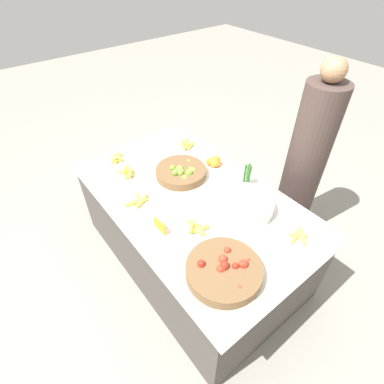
% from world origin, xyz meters
% --- Properties ---
extents(ground_plane, '(12.00, 12.00, 0.00)m').
position_xyz_m(ground_plane, '(0.00, 0.00, 0.00)').
color(ground_plane, gray).
extents(market_table, '(1.83, 1.09, 0.70)m').
position_xyz_m(market_table, '(0.00, 0.00, 0.35)').
color(market_table, '#4C4742').
rests_on(market_table, ground_plane).
extents(lime_bowl, '(0.39, 0.39, 0.10)m').
position_xyz_m(lime_bowl, '(-0.25, 0.09, 0.74)').
color(lime_bowl, brown).
rests_on(lime_bowl, market_table).
extents(tomato_basket, '(0.42, 0.42, 0.11)m').
position_xyz_m(tomato_basket, '(0.61, -0.26, 0.74)').
color(tomato_basket, brown).
rests_on(tomato_basket, market_table).
extents(orange_pile, '(0.11, 0.12, 0.08)m').
position_xyz_m(orange_pile, '(-0.19, 0.38, 0.74)').
color(orange_pile, orange).
rests_on(orange_pile, market_table).
extents(metal_bowl, '(0.37, 0.37, 0.09)m').
position_xyz_m(metal_bowl, '(0.33, 0.21, 0.75)').
color(metal_bowl, silver).
rests_on(metal_bowl, market_table).
extents(price_sign, '(0.12, 0.01, 0.09)m').
position_xyz_m(price_sign, '(0.12, -0.36, 0.74)').
color(price_sign, orange).
rests_on(price_sign, market_table).
extents(veg_bundle, '(0.05, 0.05, 0.18)m').
position_xyz_m(veg_bundle, '(0.14, 0.40, 0.79)').
color(veg_bundle, '#428438').
rests_on(veg_bundle, market_table).
extents(banana_bunch_middle_right, '(0.18, 0.14, 0.06)m').
position_xyz_m(banana_bunch_middle_right, '(-0.51, -0.24, 0.73)').
color(banana_bunch_middle_right, '#EFDB4C').
rests_on(banana_bunch_middle_right, market_table).
extents(banana_bunch_front_right, '(0.18, 0.16, 0.06)m').
position_xyz_m(banana_bunch_front_right, '(0.26, -0.17, 0.72)').
color(banana_bunch_front_right, '#EFDB4C').
rests_on(banana_bunch_front_right, market_table).
extents(banana_bunch_middle_left, '(0.15, 0.17, 0.06)m').
position_xyz_m(banana_bunch_middle_left, '(-0.56, 0.37, 0.72)').
color(banana_bunch_middle_left, '#EFDB4C').
rests_on(banana_bunch_middle_left, market_table).
extents(banana_bunch_front_center, '(0.15, 0.15, 0.06)m').
position_xyz_m(banana_bunch_front_center, '(-0.75, -0.21, 0.73)').
color(banana_bunch_front_center, '#EFDB4C').
rests_on(banana_bunch_front_center, market_table).
extents(banana_bunch_front_left, '(0.17, 0.20, 0.03)m').
position_xyz_m(banana_bunch_front_left, '(-0.19, -0.34, 0.72)').
color(banana_bunch_front_left, '#EFDB4C').
rests_on(banana_bunch_front_left, market_table).
extents(banana_bunch_back_center, '(0.15, 0.18, 0.04)m').
position_xyz_m(banana_bunch_back_center, '(0.71, 0.30, 0.72)').
color(banana_bunch_back_center, '#EFDB4C').
rests_on(banana_bunch_back_center, market_table).
extents(vendor_person, '(0.30, 0.30, 1.57)m').
position_xyz_m(vendor_person, '(0.29, 0.91, 0.73)').
color(vendor_person, '#473833').
rests_on(vendor_person, ground_plane).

